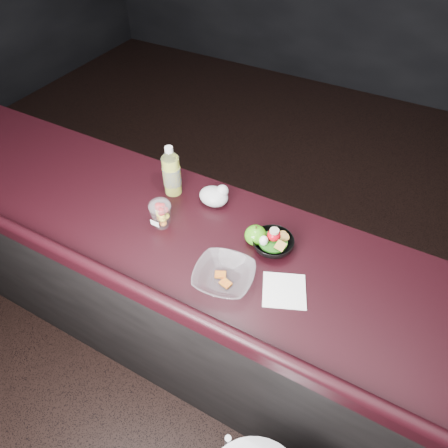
{
  "coord_description": "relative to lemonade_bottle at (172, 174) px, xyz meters",
  "views": [
    {
      "loc": [
        0.57,
        -0.66,
        2.26
      ],
      "look_at": [
        0.03,
        0.34,
        1.1
      ],
      "focal_mm": 32.0,
      "sensor_mm": 36.0,
      "label": 1
    }
  ],
  "objects": [
    {
      "name": "ground",
      "position": [
        0.32,
        -0.48,
        -1.13
      ],
      "size": [
        8.0,
        8.0,
        0.0
      ],
      "primitive_type": "plane",
      "color": "black",
      "rests_on": "ground"
    },
    {
      "name": "room_shell",
      "position": [
        0.32,
        -0.48,
        0.71
      ],
      "size": [
        8.0,
        8.0,
        8.0
      ],
      "color": "black",
      "rests_on": "ground"
    },
    {
      "name": "counter",
      "position": [
        0.32,
        -0.18,
        -0.61
      ],
      "size": [
        4.06,
        0.71,
        1.02
      ],
      "color": "black",
      "rests_on": "ground"
    },
    {
      "name": "lemonade_bottle",
      "position": [
        0.0,
        0.0,
        0.0
      ],
      "size": [
        0.08,
        0.08,
        0.25
      ],
      "color": "gold",
      "rests_on": "counter"
    },
    {
      "name": "fruit_cup",
      "position": [
        0.08,
        -0.21,
        -0.04
      ],
      "size": [
        0.1,
        0.1,
        0.14
      ],
      "color": "white",
      "rests_on": "counter"
    },
    {
      "name": "green_apple",
      "position": [
        0.48,
        -0.11,
        -0.06
      ],
      "size": [
        0.09,
        0.09,
        0.09
      ],
      "color": "#277B0E",
      "rests_on": "counter"
    },
    {
      "name": "plastic_bag",
      "position": [
        0.21,
        0.02,
        -0.06
      ],
      "size": [
        0.14,
        0.11,
        0.1
      ],
      "color": "silver",
      "rests_on": "counter"
    },
    {
      "name": "snack_bowl",
      "position": [
        0.55,
        -0.1,
        -0.07
      ],
      "size": [
        0.23,
        0.23,
        0.09
      ],
      "rotation": [
        0.0,
        0.0,
        -0.44
      ],
      "color": "black",
      "rests_on": "counter"
    },
    {
      "name": "takeout_bowl",
      "position": [
        0.46,
        -0.34,
        -0.08
      ],
      "size": [
        0.26,
        0.26,
        0.06
      ],
      "rotation": [
        0.0,
        0.0,
        0.16
      ],
      "color": "silver",
      "rests_on": "counter"
    },
    {
      "name": "paper_napkin",
      "position": [
        0.68,
        -0.28,
        -0.1
      ],
      "size": [
        0.21,
        0.21,
        0.0
      ],
      "primitive_type": "cube",
      "rotation": [
        0.0,
        0.0,
        0.4
      ],
      "color": "white",
      "rests_on": "counter"
    }
  ]
}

